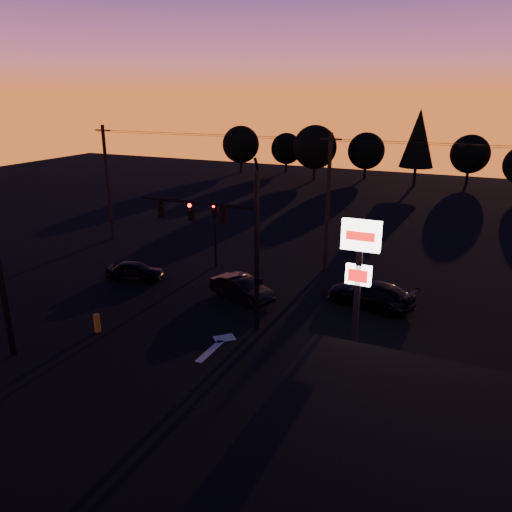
{
  "coord_description": "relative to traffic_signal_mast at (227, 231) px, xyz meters",
  "views": [
    {
      "loc": [
        10.94,
        -16.75,
        11.39
      ],
      "look_at": [
        1.0,
        5.0,
        3.5
      ],
      "focal_mm": 35.0,
      "sensor_mm": 36.0,
      "label": 1
    }
  ],
  "objects": [
    {
      "name": "suv_parked",
      "position": [
        7.57,
        -5.76,
        -4.25
      ],
      "size": [
        2.62,
        5.11,
        1.38
      ],
      "primitive_type": "imported",
      "rotation": [
        0.0,
        0.0,
        -0.07
      ],
      "color": "black",
      "rests_on": "ground"
    },
    {
      "name": "tree_1",
      "position": [
        -15.9,
        49.01,
        -1.5
      ],
      "size": [
        4.54,
        4.54,
        5.71
      ],
      "color": "black",
      "rests_on": "ground"
    },
    {
      "name": "car_right",
      "position": [
        6.18,
        5.2,
        -4.22
      ],
      "size": [
        5.27,
        3.14,
        1.43
      ],
      "primitive_type": "imported",
      "rotation": [
        0.0,
        0.0,
        -1.82
      ],
      "color": "black",
      "rests_on": "ground"
    },
    {
      "name": "tree_2",
      "position": [
        -9.9,
        44.01,
        -0.57
      ],
      "size": [
        5.77,
        5.78,
        7.26
      ],
      "color": "black",
      "rests_on": "ground"
    },
    {
      "name": "pylon_sign",
      "position": [
        7.1,
        -2.49,
        -0.02
      ],
      "size": [
        1.5,
        0.28,
        6.8
      ],
      "color": "black",
      "rests_on": "ground"
    },
    {
      "name": "ground",
      "position": [
        0.1,
        -3.99,
        -4.94
      ],
      "size": [
        120.0,
        120.0,
        0.0
      ],
      "primitive_type": "plane",
      "color": "black",
      "rests_on": "ground"
    },
    {
      "name": "car_mid",
      "position": [
        -0.74,
        3.08,
        -4.26
      ],
      "size": [
        4.32,
        2.67,
        1.34
      ],
      "primitive_type": "imported",
      "rotation": [
        0.0,
        0.0,
        1.24
      ],
      "color": "black",
      "rests_on": "ground"
    },
    {
      "name": "tree_4",
      "position": [
        3.1,
        45.01,
        0.99
      ],
      "size": [
        4.18,
        4.18,
        9.5
      ],
      "color": "black",
      "rests_on": "ground"
    },
    {
      "name": "tree_3",
      "position": [
        -3.9,
        48.01,
        -1.19
      ],
      "size": [
        4.95,
        4.95,
        6.22
      ],
      "color": "black",
      "rests_on": "ground"
    },
    {
      "name": "utility_pole_1",
      "position": [
        2.1,
        10.01,
        -0.34
      ],
      "size": [
        1.4,
        0.26,
        9.0
      ],
      "color": "black",
      "rests_on": "ground"
    },
    {
      "name": "lane_arrow",
      "position": [
        0.6,
        -2.33,
        -4.93
      ],
      "size": [
        1.2,
        3.1,
        0.01
      ],
      "color": "beige",
      "rests_on": "ground"
    },
    {
      "name": "tree_0",
      "position": [
        -21.9,
        46.01,
        -0.88
      ],
      "size": [
        5.36,
        5.36,
        6.74
      ],
      "color": "black",
      "rests_on": "ground"
    },
    {
      "name": "bollard",
      "position": [
        -5.51,
        -3.58,
        -4.48
      ],
      "size": [
        0.31,
        0.31,
        0.92
      ],
      "primitive_type": "cylinder",
      "color": "#BA7116",
      "rests_on": "ground"
    },
    {
      "name": "secondary_signal",
      "position": [
        -4.9,
        7.49,
        -2.07
      ],
      "size": [
        0.3,
        0.31,
        4.35
      ],
      "color": "black",
      "rests_on": "ground"
    },
    {
      "name": "power_wires",
      "position": [
        2.1,
        10.01,
        3.63
      ],
      "size": [
        36.0,
        1.22,
        0.07
      ],
      "color": "black",
      "rests_on": "ground"
    },
    {
      "name": "tree_5",
      "position": [
        9.1,
        50.01,
        -1.19
      ],
      "size": [
        4.95,
        4.95,
        6.22
      ],
      "color": "black",
      "rests_on": "ground"
    },
    {
      "name": "traffic_signal_mast",
      "position": [
        0.0,
        0.0,
        0.0
      ],
      "size": [
        6.79,
        0.52,
        8.58
      ],
      "color": "black",
      "rests_on": "ground"
    },
    {
      "name": "car_left",
      "position": [
        -8.28,
        3.06,
        -4.33
      ],
      "size": [
        3.84,
        2.45,
        1.22
      ],
      "primitive_type": "imported",
      "rotation": [
        0.0,
        0.0,
        1.88
      ],
      "color": "black",
      "rests_on": "ground"
    },
    {
      "name": "utility_pole_0",
      "position": [
        -15.9,
        10.01,
        -0.34
      ],
      "size": [
        1.4,
        0.26,
        9.0
      ],
      "color": "black",
      "rests_on": "ground"
    }
  ]
}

